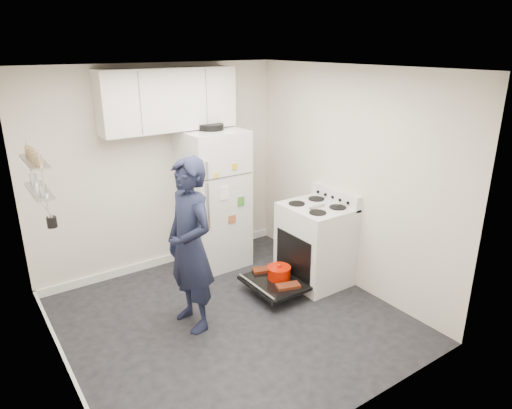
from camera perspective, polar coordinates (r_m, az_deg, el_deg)
room at (r=4.34m, az=-4.04°, el=-0.71°), size 3.21×3.21×2.51m
electric_range at (r=5.43m, az=7.31°, el=-5.00°), size 0.66×0.76×1.10m
open_oven_door at (r=5.25m, az=2.49°, el=-9.23°), size 0.55×0.72×0.22m
refrigerator at (r=5.72m, az=-5.35°, el=0.75°), size 0.72×0.74×1.81m
upper_cabinets at (r=5.42m, az=-10.88°, el=12.77°), size 1.60×0.33×0.70m
wall_shelf_rack at (r=4.15m, az=-25.68°, el=3.21°), size 0.14×0.60×0.61m
person at (r=4.44m, az=-8.25°, el=-5.13°), size 0.47×0.66×1.74m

